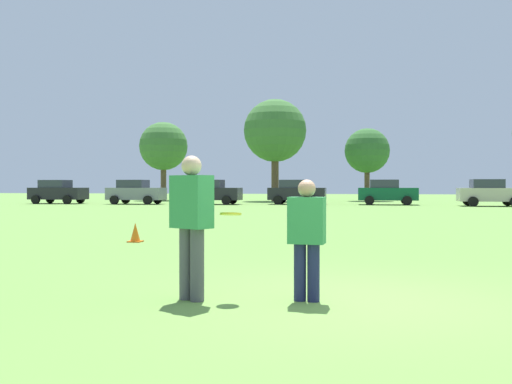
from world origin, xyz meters
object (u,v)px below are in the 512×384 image
parked_car_mid_right (296,192)px  frisbee (231,214)px  player_thrower (192,219)px  player_defender (307,233)px  parked_car_near_right (387,192)px  parked_car_mid_left (136,192)px  traffic_cone (135,233)px  parked_car_near_left (58,192)px  parked_car_far_right (490,193)px  parked_car_center (212,192)px

parked_car_mid_right → frisbee: bearing=-84.9°
frisbee → parked_car_mid_right: (-3.11, 34.51, -0.13)m
player_thrower → player_defender: 1.41m
player_defender → parked_car_mid_right: bearing=96.7°
player_thrower → parked_car_near_right: size_ratio=0.42×
player_thrower → parked_car_mid_left: (-14.57, 32.84, -0.07)m
traffic_cone → parked_car_near_left: parked_car_near_left is taller
parked_car_near_right → parked_car_far_right: bearing=-13.3°
player_defender → parked_car_mid_right: size_ratio=0.35×
player_thrower → parked_car_near_right: bearing=83.6°
parked_car_center → player_thrower: bearing=-75.2°
parked_car_mid_right → parked_car_near_right: bearing=1.9°
parked_car_mid_right → parked_car_far_right: size_ratio=1.00×
parked_car_mid_left → parked_car_near_right: (18.48, 2.04, 0.00)m
player_defender → parked_car_mid_left: 36.33m
player_thrower → frisbee: size_ratio=6.52×
traffic_cone → parked_car_near_left: bearing=123.5°
player_defender → parked_car_near_left: parked_car_near_left is taller
player_defender → traffic_cone: bearing=127.8°
player_thrower → traffic_cone: 7.37m
frisbee → parked_car_center: parked_car_center is taller
parked_car_mid_left → parked_car_far_right: size_ratio=1.00×
parked_car_center → parked_car_mid_right: 6.29m
traffic_cone → parked_car_mid_left: bearing=112.8°
player_defender → parked_car_mid_left: parked_car_mid_left is taller
parked_car_near_left → parked_car_far_right: (31.53, 0.51, 0.00)m
frisbee → parked_car_center: (-9.26, 33.22, -0.13)m
parked_car_near_left → parked_car_near_right: bearing=4.8°
parked_car_mid_left → parked_car_near_right: same height
parked_car_mid_right → parked_car_far_right: (13.27, -1.36, 0.00)m
parked_car_mid_left → parked_car_mid_right: (11.91, 1.82, 0.00)m
parked_car_near_left → parked_car_far_right: 31.53m
parked_car_far_right → parked_car_mid_left: bearing=-179.0°
parked_car_near_left → parked_car_mid_left: size_ratio=1.00×
frisbee → player_defender: bearing=2.7°
player_thrower → player_defender: player_thrower is taller
parked_car_near_right → parked_car_far_right: (6.71, -1.58, 0.00)m
traffic_cone → parked_car_near_right: size_ratio=0.11×
frisbee → traffic_cone: size_ratio=0.56×
parked_car_mid_right → parked_car_far_right: same height
frisbee → traffic_cone: bearing=121.8°
parked_car_center → parked_car_near_right: bearing=6.7°
parked_car_far_right → parked_car_mid_right: bearing=174.1°
frisbee → parked_car_near_left: size_ratio=0.06×
parked_car_near_left → parked_car_near_right: same height
player_thrower → parked_car_center: parked_car_center is taller
parked_car_near_left → parked_car_mid_left: same height
player_thrower → parked_car_mid_right: (-2.66, 34.66, -0.07)m
player_thrower → parked_car_near_right: 35.10m
player_thrower → parked_car_near_left: size_ratio=0.42×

